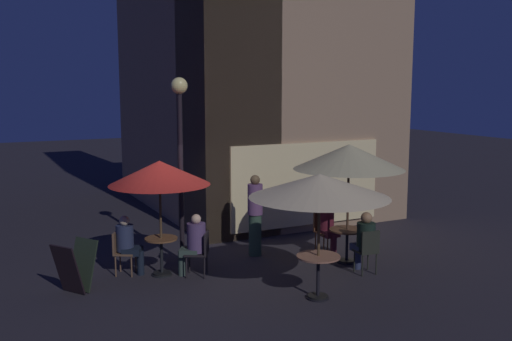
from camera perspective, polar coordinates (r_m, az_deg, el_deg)
ground_plane at (r=12.05m, az=-7.16°, el=-9.74°), size 60.00×60.00×0.00m
cafe_building at (r=16.62m, az=-2.52°, el=11.47°), size 6.04×8.23×9.26m
street_lamp_near_corner at (r=12.19m, az=-7.45°, el=4.04°), size 0.35×0.35×3.89m
menu_sandwich_board at (r=11.15m, az=-17.30°, el=-9.01°), size 0.85×0.82×0.92m
cafe_table_0 at (r=10.38m, az=6.11°, el=-9.35°), size 0.77×0.77×0.78m
cafe_table_1 at (r=11.71m, az=-9.26°, el=-7.68°), size 0.65×0.65×0.76m
cafe_table_2 at (r=12.49m, az=8.91°, el=-6.55°), size 0.75×0.75×0.73m
patio_umbrella_0 at (r=10.04m, az=6.24°, el=-1.54°), size 2.45×2.45×2.23m
patio_umbrella_1 at (r=11.38m, az=-9.44°, el=-0.27°), size 1.97×1.97×2.29m
patio_umbrella_2 at (r=12.17m, az=9.10°, el=1.30°), size 2.31×2.31×2.52m
cafe_chair_0 at (r=11.56m, az=-5.40°, el=-7.72°), size 0.60×0.60×0.88m
cafe_chair_1 at (r=11.90m, az=-13.09°, el=-7.47°), size 0.54×0.54×0.87m
cafe_chair_2 at (r=11.80m, az=10.92°, el=-7.47°), size 0.43×0.43×0.90m
cafe_chair_3 at (r=13.18m, az=6.66°, el=-5.62°), size 0.42×0.42×0.91m
patron_seated_0 at (r=11.53m, az=-6.10°, el=-6.88°), size 0.55×0.50×1.24m
patron_seated_1 at (r=11.82m, az=-12.46°, el=-6.79°), size 0.54×0.48×1.19m
patron_seated_2 at (r=11.86m, az=10.60°, el=-6.52°), size 0.41×0.55×1.25m
patron_seated_3 at (r=13.03m, az=7.01°, el=-5.08°), size 0.35×0.54×1.26m
patron_standing_4 at (r=12.78m, az=-0.09°, el=-4.36°), size 0.33×0.33×1.80m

